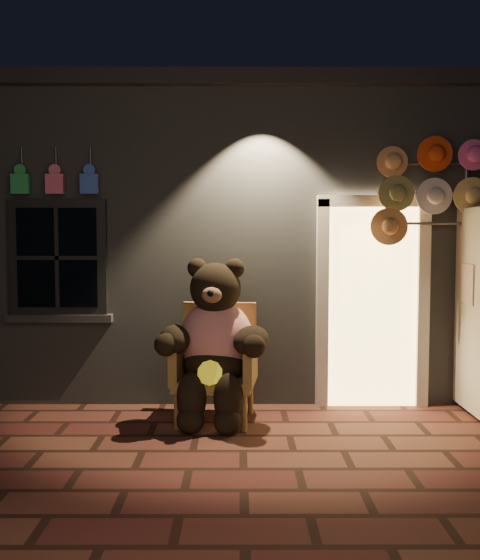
{
  "coord_description": "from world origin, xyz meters",
  "views": [
    {
      "loc": [
        -0.04,
        -5.3,
        1.79
      ],
      "look_at": [
        -0.02,
        1.0,
        1.35
      ],
      "focal_mm": 42.0,
      "sensor_mm": 36.0,
      "label": 1
    }
  ],
  "objects": [
    {
      "name": "shop_building",
      "position": [
        0.0,
        3.99,
        1.74
      ],
      "size": [
        7.3,
        5.95,
        3.51
      ],
      "color": "slate",
      "rests_on": "ground"
    },
    {
      "name": "wicker_armchair",
      "position": [
        -0.25,
        0.96,
        0.56
      ],
      "size": [
        0.84,
        0.77,
        1.12
      ],
      "rotation": [
        0.0,
        0.0,
        -0.11
      ],
      "color": "#AB8642",
      "rests_on": "ground"
    },
    {
      "name": "ground",
      "position": [
        0.0,
        0.0,
        0.0
      ],
      "size": [
        60.0,
        60.0,
        0.0
      ],
      "primitive_type": "plane",
      "color": "brown",
      "rests_on": "ground"
    },
    {
      "name": "hat_rack",
      "position": [
        2.04,
        1.28,
        2.28
      ],
      "size": [
        1.54,
        0.22,
        2.72
      ],
      "color": "#59595E",
      "rests_on": "ground"
    },
    {
      "name": "teddy_bear",
      "position": [
        -0.26,
        0.82,
        0.77
      ],
      "size": [
        1.13,
        0.93,
        1.57
      ],
      "rotation": [
        0.0,
        0.0,
        -0.11
      ],
      "color": "red",
      "rests_on": "ground"
    }
  ]
}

